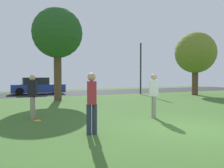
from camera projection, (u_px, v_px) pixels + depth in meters
ground_plane at (191, 129)px, 7.23m from camera, size 44.00×44.00×0.00m
road_strip at (67, 93)px, 21.76m from camera, size 44.00×6.40×0.01m
maple_tree_near at (57, 34)px, 15.27m from camera, size 3.27×3.27×6.07m
oak_tree_right at (195, 53)px, 19.61m from camera, size 3.42×3.42×5.27m
person_thrower at (154, 94)px, 9.08m from camera, size 0.38×0.33×1.71m
person_catcher at (33, 94)px, 8.90m from camera, size 0.38×0.33×1.67m
person_bystander at (92, 100)px, 6.52m from camera, size 0.30×0.36×1.72m
frisbee_disc at (38, 121)px, 8.46m from camera, size 0.27×0.27×0.03m
parked_car_blue at (37, 87)px, 20.58m from camera, size 4.48×2.01×1.47m
street_lamp_post at (141, 69)px, 20.59m from camera, size 0.14×0.14×4.50m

